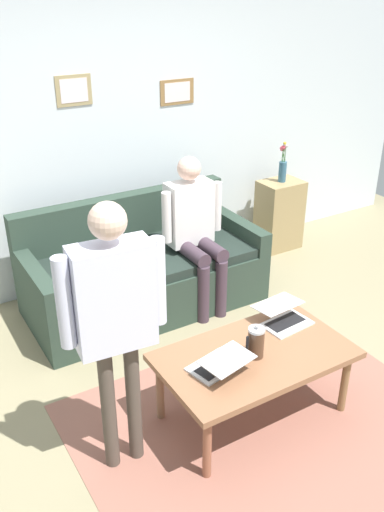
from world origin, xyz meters
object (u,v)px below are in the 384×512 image
Objects in this scene: laptop_left at (219,364)px; french_press at (256,342)px; person_seated at (194,225)px; person_standing at (114,309)px; laptop_center at (284,317)px; couch at (142,272)px; coffee_table at (255,359)px; flower_vase at (283,166)px; side_shelf at (279,215)px.

french_press is at bearing 179.81° from laptop_left.
person_standing is at bearing 45.67° from person_seated.
couch is at bearing -76.31° from laptop_center.
person_standing reaches higher than laptop_center.
laptop_left is 1.05× the size of laptop_center.
person_seated reaches higher than coffee_table.
person_seated reaches higher than french_press.
laptop_center is at bearing -163.08° from laptop_left.
person_standing is (0.84, -0.10, 0.45)m from french_press.
coffee_table is 2.60m from flower_vase.
laptop_left is 0.77m from person_standing.
person_seated is at bearing -106.60° from french_press.
side_shelf is 0.56× the size of person_seated.
coffee_table is 2.56m from side_shelf.
laptop_left is 0.67m from laptop_center.
person_seated is (-0.39, -1.36, 0.30)m from coffee_table.
side_shelf is (-1.37, -1.71, -0.16)m from laptop_center.
side_shelf is 0.45× the size of person_standing.
couch is 8.61× the size of french_press.
laptop_center is (-0.36, -0.17, 0.09)m from coffee_table.
side_shelf reaches higher than coffee_table.
flower_vase is 3.16m from person_standing.
person_seated is at bearing 21.46° from flower_vase.
french_press is at bearing 73.40° from person_seated.
couch is 4.73× the size of flower_vase.
couch is 1.83m from flower_vase.
coffee_table is 0.92× the size of person_seated.
coffee_table is at bearing 89.36° from couch.
person_standing is (1.22, 0.10, 0.50)m from laptop_center.
laptop_left is at bearing 64.01° from person_seated.
person_seated reaches higher than laptop_left.
laptop_center is at bearing -154.21° from coffee_table.
laptop_left is 2.79m from flower_vase.
side_shelf is at bearing -158.60° from person_seated.
person_standing is 1.81m from person_seated.
laptop_center is 0.43m from french_press.
person_seated is (-0.67, -1.38, 0.21)m from laptop_left.
french_press is 0.96m from person_standing.
couch is 2.72× the size of side_shelf.
laptop_center reaches higher than laptop_left.
french_press is 0.18× the size of person_seated.
side_shelf is 3.23m from person_standing.
person_seated is (1.34, 0.52, 0.37)m from side_shelf.
person_standing is at bearing -5.18° from coffee_table.
coffee_table is 1.05m from person_standing.
flower_vase is at bearing -170.10° from couch.
couch reaches higher than laptop_center.
person_seated is (1.34, 0.53, -0.15)m from flower_vase.
laptop_left is at bearing 4.14° from coffee_table.
flower_vase is (-1.73, -1.88, 0.45)m from coffee_table.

